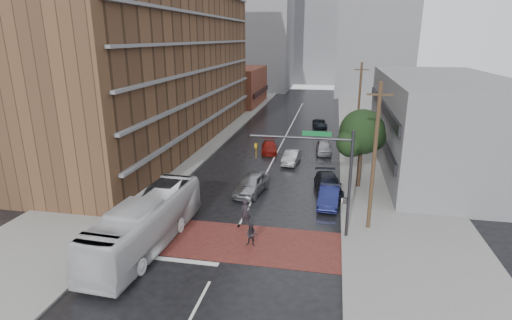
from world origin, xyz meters
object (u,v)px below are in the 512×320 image
at_px(transit_bus, 146,223).
at_px(pedestrian_a, 246,213).
at_px(car_travel_a, 251,184).
at_px(car_parked_far, 324,147).
at_px(pedestrian_b, 252,235).
at_px(car_travel_b, 291,157).
at_px(car_parked_mid, 328,185).
at_px(car_parked_near, 329,196).
at_px(car_travel_c, 269,147).
at_px(suv_travel, 320,123).

distance_m(transit_bus, pedestrian_a, 6.77).
bearing_deg(car_travel_a, car_parked_far, 77.20).
bearing_deg(car_parked_far, car_travel_a, -116.06).
height_order(pedestrian_b, car_travel_b, pedestrian_b).
height_order(car_travel_a, car_parked_mid, car_travel_a).
relative_size(transit_bus, car_travel_b, 2.78).
height_order(car_travel_b, car_parked_far, car_parked_far).
bearing_deg(car_travel_b, car_parked_near, -63.37).
bearing_deg(pedestrian_b, car_travel_c, 98.05).
bearing_deg(suv_travel, car_travel_c, -117.24).
distance_m(pedestrian_a, car_parked_near, 7.34).
distance_m(pedestrian_a, suv_travel, 33.19).
bearing_deg(suv_travel, car_travel_a, -107.40).
relative_size(car_travel_b, car_parked_far, 0.99).
distance_m(transit_bus, suv_travel, 38.12).
bearing_deg(pedestrian_a, car_travel_c, 80.51).
bearing_deg(transit_bus, pedestrian_a, 39.10).
bearing_deg(car_travel_a, pedestrian_a, -72.48).
xyz_separation_m(transit_bus, pedestrian_a, (5.43, 4.00, -0.65)).
height_order(car_travel_a, car_parked_near, car_travel_a).
bearing_deg(car_travel_c, car_travel_b, -60.47).
xyz_separation_m(car_travel_b, suv_travel, (2.21, 18.12, -0.11)).
xyz_separation_m(pedestrian_a, suv_travel, (3.78, 32.97, -0.37)).
height_order(pedestrian_a, car_parked_far, pedestrian_a).
height_order(pedestrian_a, car_parked_near, pedestrian_a).
relative_size(car_travel_a, car_parked_mid, 0.95).
bearing_deg(car_parked_far, car_travel_b, -128.50).
bearing_deg(car_travel_b, car_travel_c, 133.39).
distance_m(car_travel_b, car_parked_near, 10.93).
distance_m(car_travel_b, car_parked_mid, 8.60).
bearing_deg(pedestrian_b, car_parked_near, 59.82).
height_order(pedestrian_b, car_parked_far, pedestrian_b).
bearing_deg(transit_bus, car_parked_mid, 48.44).
xyz_separation_m(suv_travel, car_parked_near, (1.85, -28.26, 0.15)).
height_order(suv_travel, car_parked_near, car_parked_near).
bearing_deg(suv_travel, car_parked_near, -93.99).
height_order(car_travel_a, suv_travel, car_travel_a).
height_order(car_travel_a, car_parked_far, car_travel_a).
bearing_deg(car_parked_mid, suv_travel, 85.80).
distance_m(pedestrian_b, car_travel_c, 21.37).
bearing_deg(suv_travel, car_parked_mid, -93.93).
distance_m(car_travel_c, car_parked_mid, 13.21).
relative_size(car_travel_b, car_parked_mid, 0.80).
height_order(transit_bus, car_travel_a, transit_bus).
distance_m(car_travel_c, suv_travel, 15.34).
bearing_deg(car_travel_c, car_travel_a, -96.65).
xyz_separation_m(car_travel_a, car_parked_near, (6.45, -1.24, -0.11)).
height_order(transit_bus, pedestrian_a, transit_bus).
bearing_deg(car_travel_c, car_parked_mid, -67.86).
xyz_separation_m(car_travel_c, car_parked_far, (6.09, 0.90, 0.09)).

